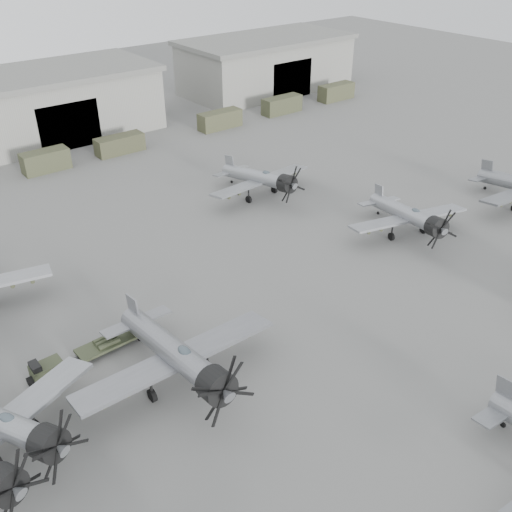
{
  "coord_description": "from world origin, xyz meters",
  "views": [
    {
      "loc": [
        -25.23,
        -15.52,
        26.62
      ],
      "look_at": [
        -0.58,
        15.74,
        2.5
      ],
      "focal_mm": 40.0,
      "sensor_mm": 36.0,
      "label": 1
    }
  ],
  "objects": [
    {
      "name": "aircraft_extra_766",
      "position": [
        -22.55,
        10.53,
        2.29
      ],
      "size": [
        12.39,
        11.2,
        5.03
      ],
      "rotation": [
        0.0,
        0.0,
        0.38
      ],
      "color": "gray",
      "rests_on": "ground"
    },
    {
      "name": "tug_trailer",
      "position": [
        -16.9,
        15.39,
        0.57
      ],
      "size": [
        7.56,
        1.71,
        1.52
      ],
      "rotation": [
        0.0,
        0.0,
        0.03
      ],
      "color": "#343A26",
      "rests_on": "ground"
    },
    {
      "name": "support_truck_3",
      "position": [
        -5.43,
        50.0,
        1.24
      ],
      "size": [
        5.49,
        2.2,
        2.48
      ],
      "primitive_type": "cube",
      "color": "#3E422B",
      "rests_on": "ground"
    },
    {
      "name": "hangar_right",
      "position": [
        38.0,
        61.96,
        4.37
      ],
      "size": [
        29.0,
        14.8,
        8.7
      ],
      "color": "gray",
      "rests_on": "ground"
    },
    {
      "name": "support_truck_5",
      "position": [
        19.89,
        50.0,
        1.21
      ],
      "size": [
        6.43,
        2.2,
        2.43
      ],
      "primitive_type": "cube",
      "color": "#44452D",
      "rests_on": "ground"
    },
    {
      "name": "hangar_center",
      "position": [
        0.0,
        61.96,
        4.37
      ],
      "size": [
        29.0,
        14.8,
        8.7
      ],
      "color": "gray",
      "rests_on": "ground"
    },
    {
      "name": "support_truck_4",
      "position": [
        4.22,
        50.0,
        1.11
      ],
      "size": [
        6.23,
        2.2,
        2.21
      ],
      "primitive_type": "cube",
      "color": "#3E3F29",
      "rests_on": "ground"
    },
    {
      "name": "support_truck_7",
      "position": [
        43.19,
        50.0,
        1.28
      ],
      "size": [
        6.42,
        2.2,
        2.57
      ],
      "primitive_type": "cube",
      "color": "#43452D",
      "rests_on": "ground"
    },
    {
      "name": "aircraft_far_1",
      "position": [
        10.08,
        28.13,
        2.25
      ],
      "size": [
        12.38,
        11.14,
        4.95
      ],
      "rotation": [
        0.0,
        0.0,
        0.06
      ],
      "color": "#909498",
      "rests_on": "ground"
    },
    {
      "name": "ground",
      "position": [
        0.0,
        0.0,
        0.0
      ],
      "size": [
        220.0,
        220.0,
        0.0
      ],
      "primitive_type": "plane",
      "color": "slate",
      "rests_on": "ground"
    },
    {
      "name": "aircraft_mid_2",
      "position": [
        15.57,
        12.8,
        2.19
      ],
      "size": [
        12.1,
        10.89,
        4.82
      ],
      "rotation": [
        0.0,
        0.0,
        -0.27
      ],
      "color": "#92949A",
      "rests_on": "ground"
    },
    {
      "name": "aircraft_mid_1",
      "position": [
        -12.03,
        8.99,
        2.54
      ],
      "size": [
        13.89,
        12.5,
        5.59
      ],
      "rotation": [
        0.0,
        0.0,
        -0.01
      ],
      "color": "gray",
      "rests_on": "ground"
    },
    {
      "name": "support_truck_6",
      "position": [
        31.47,
        50.0,
        1.24
      ],
      "size": [
        6.52,
        2.2,
        2.48
      ],
      "primitive_type": "cube",
      "color": "#3E412A",
      "rests_on": "ground"
    }
  ]
}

